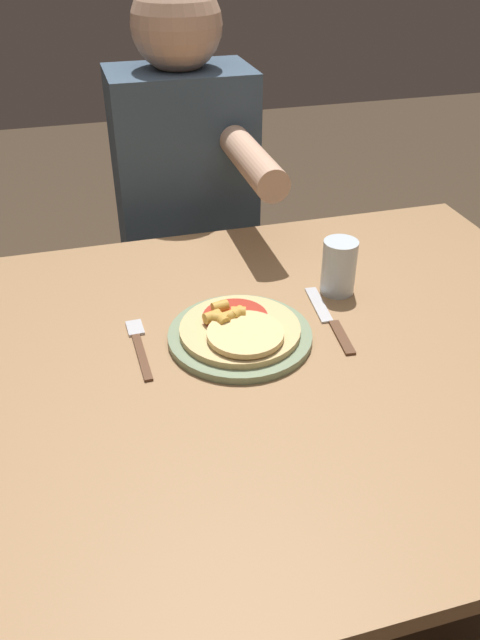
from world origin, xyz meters
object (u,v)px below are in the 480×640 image
(plate, at_px, (240,336))
(fork, at_px, (139,344))
(knife, at_px, (330,320))
(dining_table, at_px, (265,399))
(drinking_glass, at_px, (339,267))
(person_diner, at_px, (187,198))
(pizza, at_px, (239,328))

(plate, distance_m, fork, 0.17)
(fork, relative_size, knife, 0.79)
(dining_table, height_order, fork, fork)
(plate, bearing_deg, drinking_glass, 24.96)
(dining_table, distance_m, drinking_glass, 0.29)
(plate, relative_size, person_diner, 0.20)
(fork, relative_size, person_diner, 0.14)
(plate, bearing_deg, dining_table, -61.38)
(plate, height_order, person_diner, person_diner)
(pizza, xyz_separation_m, drinking_glass, (0.23, 0.11, 0.03))
(knife, bearing_deg, person_diner, 101.69)
(fork, bearing_deg, drinking_glass, 10.96)
(knife, xyz_separation_m, drinking_glass, (0.05, 0.09, 0.05))
(pizza, relative_size, knife, 0.94)
(dining_table, xyz_separation_m, drinking_glass, (0.19, 0.16, 0.15))
(person_diner, bearing_deg, plate, -93.37)
(fork, bearing_deg, dining_table, -22.60)
(drinking_glass, bearing_deg, knife, -119.48)
(knife, bearing_deg, fork, 177.06)
(dining_table, height_order, plate, plate)
(dining_table, relative_size, person_diner, 1.01)
(knife, relative_size, person_diner, 0.18)
(fork, height_order, drinking_glass, drinking_glass)
(dining_table, distance_m, plate, 0.12)
(person_diner, bearing_deg, drinking_glass, -71.23)
(fork, xyz_separation_m, person_diner, (0.21, 0.62, -0.01))
(dining_table, bearing_deg, fork, 157.40)
(knife, height_order, person_diner, person_diner)
(plate, height_order, drinking_glass, drinking_glass)
(pizza, height_order, fork, pizza)
(plate, relative_size, drinking_glass, 2.33)
(drinking_glass, bearing_deg, person_diner, 108.77)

